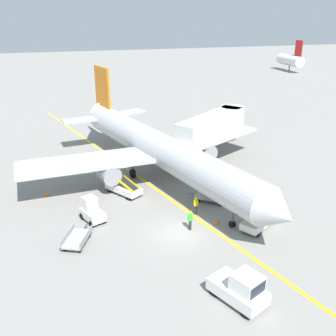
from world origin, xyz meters
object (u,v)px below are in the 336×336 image
(jet_bridge, at_px, (216,123))
(baggage_cart_empty_trailing, at_px, (211,197))
(belt_loader_aft_hold, at_px, (123,186))
(safety_cone_nose_left, at_px, (43,172))
(baggage_cart_loaded, at_px, (77,239))
(safety_cone_nose_right, at_px, (217,221))
(pushback_tug, at_px, (241,289))
(safety_cone_wingtip_left, at_px, (46,194))
(baggage_tug_near_wing, at_px, (92,211))
(belt_loader_forward_hold, at_px, (259,219))
(ground_crew_wing_walker, at_px, (196,205))
(airliner, at_px, (157,148))
(ground_crew_marshaller, at_px, (190,220))

(jet_bridge, bearing_deg, baggage_cart_empty_trailing, -113.95)
(jet_bridge, relative_size, belt_loader_aft_hold, 2.40)
(baggage_cart_empty_trailing, bearing_deg, safety_cone_nose_left, 143.44)
(baggage_cart_loaded, relative_size, safety_cone_nose_right, 8.53)
(pushback_tug, bearing_deg, safety_cone_wingtip_left, 121.69)
(baggage_tug_near_wing, xyz_separation_m, belt_loader_forward_hold, (13.04, -5.02, -0.15))
(belt_loader_forward_hold, bearing_deg, belt_loader_aft_hold, 135.27)
(belt_loader_forward_hold, distance_m, belt_loader_aft_hold, 13.51)
(baggage_tug_near_wing, height_order, belt_loader_aft_hold, belt_loader_aft_hold)
(ground_crew_wing_walker, relative_size, safety_cone_nose_left, 3.86)
(safety_cone_nose_left, bearing_deg, pushback_tug, -64.23)
(belt_loader_aft_hold, relative_size, safety_cone_nose_left, 11.05)
(baggage_cart_empty_trailing, relative_size, safety_cone_wingtip_left, 7.90)
(belt_loader_aft_hold, bearing_deg, safety_cone_nose_right, -50.46)
(safety_cone_wingtip_left, bearing_deg, safety_cone_nose_right, -34.36)
(jet_bridge, distance_m, safety_cone_wingtip_left, 22.42)
(belt_loader_forward_hold, height_order, safety_cone_wingtip_left, belt_loader_forward_hold)
(airliner, xyz_separation_m, safety_cone_nose_right, (2.36, -10.73, -3.20))
(baggage_cart_empty_trailing, distance_m, ground_crew_marshaller, 5.56)
(jet_bridge, height_order, safety_cone_nose_right, jet_bridge)
(belt_loader_aft_hold, distance_m, safety_cone_nose_right, 10.36)
(airliner, relative_size, belt_loader_forward_hold, 7.07)
(ground_crew_wing_walker, bearing_deg, baggage_tug_near_wing, 170.81)
(baggage_cart_loaded, bearing_deg, ground_crew_wing_walker, 10.26)
(baggage_cart_loaded, relative_size, ground_crew_wing_walker, 2.21)
(pushback_tug, relative_size, belt_loader_aft_hold, 0.84)
(belt_loader_forward_hold, bearing_deg, baggage_cart_loaded, 173.24)
(jet_bridge, height_order, pushback_tug, jet_bridge)
(safety_cone_nose_left, bearing_deg, baggage_cart_loaded, -80.06)
(pushback_tug, distance_m, baggage_cart_loaded, 13.10)
(jet_bridge, height_order, baggage_cart_loaded, jet_bridge)
(pushback_tug, height_order, ground_crew_marshaller, pushback_tug)
(jet_bridge, bearing_deg, baggage_tug_near_wing, -140.99)
(jet_bridge, relative_size, baggage_cart_loaded, 3.11)
(safety_cone_nose_right, bearing_deg, safety_cone_nose_left, 132.76)
(baggage_tug_near_wing, bearing_deg, ground_crew_marshaller, -26.30)
(belt_loader_aft_hold, distance_m, safety_cone_wingtip_left, 7.42)
(baggage_cart_loaded, xyz_separation_m, safety_cone_nose_left, (-2.65, 15.11, -0.25))
(pushback_tug, distance_m, safety_cone_nose_left, 27.17)
(safety_cone_nose_right, bearing_deg, pushback_tug, -104.33)
(pushback_tug, distance_m, baggage_cart_empty_trailing, 13.62)
(jet_bridge, relative_size, safety_cone_wingtip_left, 26.52)
(belt_loader_forward_hold, bearing_deg, jet_bridge, 78.19)
(airliner, xyz_separation_m, pushback_tug, (0.02, -19.88, -2.42))
(airliner, xyz_separation_m, ground_crew_marshaller, (-0.13, -10.97, -2.51))
(airliner, bearing_deg, safety_cone_wingtip_left, -173.67)
(belt_loader_aft_hold, xyz_separation_m, safety_cone_wingtip_left, (-7.25, 1.48, -0.56))
(baggage_tug_near_wing, relative_size, belt_loader_aft_hold, 0.56)
(safety_cone_wingtip_left, bearing_deg, jet_bridge, 20.53)
(belt_loader_forward_hold, height_order, baggage_cart_empty_trailing, belt_loader_forward_hold)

